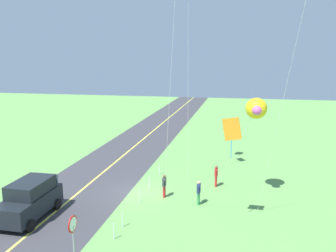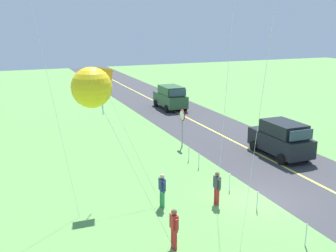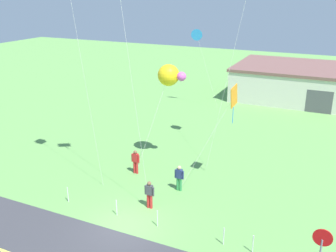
{
  "view_description": "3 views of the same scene",
  "coord_description": "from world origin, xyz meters",
  "px_view_note": "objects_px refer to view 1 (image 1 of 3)",
  "views": [
    {
      "loc": [
        21.8,
        6.84,
        9.32
      ],
      "look_at": [
        -1.44,
        1.97,
        4.59
      ],
      "focal_mm": 36.68,
      "sensor_mm": 36.0,
      "label": 1
    },
    {
      "loc": [
        -14.84,
        10.7,
        8.23
      ],
      "look_at": [
        0.85,
        4.29,
        3.85
      ],
      "focal_mm": 43.37,
      "sensor_mm": 36.0,
      "label": 2
    },
    {
      "loc": [
        8.87,
        -13.94,
        11.3
      ],
      "look_at": [
        1.33,
        2.31,
        4.83
      ],
      "focal_mm": 40.83,
      "sensor_mm": 36.0,
      "label": 3
    }
  ],
  "objects_px": {
    "kite_blue_mid": "(256,109)",
    "stop_sign": "(73,232)",
    "person_adult_near": "(199,192)",
    "person_adult_companion": "(216,175)",
    "kite_red_low": "(231,131)",
    "car_suv_foreground": "(30,199)",
    "person_child_watcher": "(164,185)"
  },
  "relations": [
    {
      "from": "kite_red_low",
      "to": "kite_blue_mid",
      "type": "xyz_separation_m",
      "value": [
        -4.65,
        1.46,
        0.58
      ]
    },
    {
      "from": "car_suv_foreground",
      "to": "kite_red_low",
      "type": "bearing_deg",
      "value": 97.32
    },
    {
      "from": "car_suv_foreground",
      "to": "person_adult_near",
      "type": "bearing_deg",
      "value": 112.34
    },
    {
      "from": "car_suv_foreground",
      "to": "person_child_watcher",
      "type": "relative_size",
      "value": 2.75
    },
    {
      "from": "stop_sign",
      "to": "person_adult_companion",
      "type": "distance_m",
      "value": 12.75
    },
    {
      "from": "person_adult_near",
      "to": "person_child_watcher",
      "type": "distance_m",
      "value": 2.53
    },
    {
      "from": "stop_sign",
      "to": "person_child_watcher",
      "type": "height_order",
      "value": "stop_sign"
    },
    {
      "from": "car_suv_foreground",
      "to": "person_adult_near",
      "type": "relative_size",
      "value": 2.75
    },
    {
      "from": "stop_sign",
      "to": "person_child_watcher",
      "type": "xyz_separation_m",
      "value": [
        -8.75,
        2.17,
        -0.94
      ]
    },
    {
      "from": "person_child_watcher",
      "to": "kite_blue_mid",
      "type": "height_order",
      "value": "kite_blue_mid"
    },
    {
      "from": "person_adult_companion",
      "to": "kite_red_low",
      "type": "height_order",
      "value": "kite_red_low"
    },
    {
      "from": "car_suv_foreground",
      "to": "stop_sign",
      "type": "bearing_deg",
      "value": 49.89
    },
    {
      "from": "car_suv_foreground",
      "to": "person_adult_companion",
      "type": "relative_size",
      "value": 2.75
    },
    {
      "from": "kite_red_low",
      "to": "kite_blue_mid",
      "type": "relative_size",
      "value": 0.92
    },
    {
      "from": "car_suv_foreground",
      "to": "kite_red_low",
      "type": "distance_m",
      "value": 12.37
    },
    {
      "from": "person_adult_near",
      "to": "person_adult_companion",
      "type": "relative_size",
      "value": 1.0
    },
    {
      "from": "stop_sign",
      "to": "kite_blue_mid",
      "type": "relative_size",
      "value": 0.38
    },
    {
      "from": "stop_sign",
      "to": "person_adult_near",
      "type": "relative_size",
      "value": 1.6
    },
    {
      "from": "person_adult_near",
      "to": "kite_red_low",
      "type": "distance_m",
      "value": 5.57
    },
    {
      "from": "car_suv_foreground",
      "to": "stop_sign",
      "type": "relative_size",
      "value": 1.72
    },
    {
      "from": "kite_blue_mid",
      "to": "stop_sign",
      "type": "bearing_deg",
      "value": -38.09
    },
    {
      "from": "kite_blue_mid",
      "to": "kite_red_low",
      "type": "bearing_deg",
      "value": -17.47
    },
    {
      "from": "car_suv_foreground",
      "to": "person_adult_companion",
      "type": "xyz_separation_m",
      "value": [
        -7.34,
        10.39,
        -0.29
      ]
    },
    {
      "from": "stop_sign",
      "to": "car_suv_foreground",
      "type": "bearing_deg",
      "value": -130.11
    },
    {
      "from": "person_adult_companion",
      "to": "person_adult_near",
      "type": "bearing_deg",
      "value": 143.93
    },
    {
      "from": "person_adult_companion",
      "to": "kite_red_low",
      "type": "distance_m",
      "value": 7.54
    },
    {
      "from": "kite_blue_mid",
      "to": "person_adult_near",
      "type": "bearing_deg",
      "value": -57.23
    },
    {
      "from": "stop_sign",
      "to": "person_adult_near",
      "type": "distance_m",
      "value": 9.31
    },
    {
      "from": "person_adult_near",
      "to": "stop_sign",
      "type": "bearing_deg",
      "value": 160.21
    },
    {
      "from": "stop_sign",
      "to": "person_adult_companion",
      "type": "height_order",
      "value": "stop_sign"
    },
    {
      "from": "car_suv_foreground",
      "to": "stop_sign",
      "type": "xyz_separation_m",
      "value": [
        4.14,
        4.91,
        0.65
      ]
    },
    {
      "from": "person_child_watcher",
      "to": "kite_blue_mid",
      "type": "xyz_separation_m",
      "value": [
        -1.52,
        5.88,
        5.19
      ]
    }
  ]
}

